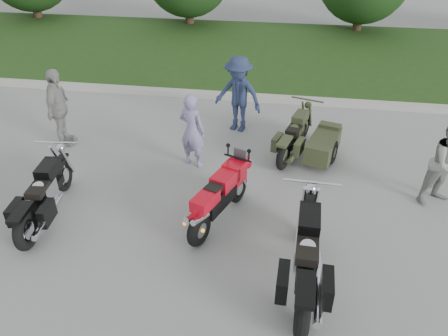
# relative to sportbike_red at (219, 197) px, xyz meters

# --- Properties ---
(ground) EXTENTS (80.00, 80.00, 0.00)m
(ground) POSITION_rel_sportbike_red_xyz_m (-0.41, -0.60, -0.54)
(ground) COLOR #989893
(ground) RESTS_ON ground
(curb) EXTENTS (60.00, 0.30, 0.15)m
(curb) POSITION_rel_sportbike_red_xyz_m (-0.41, 5.40, -0.46)
(curb) COLOR #B3B0A8
(curb) RESTS_ON ground
(grass_strip) EXTENTS (60.00, 8.00, 0.14)m
(grass_strip) POSITION_rel_sportbike_red_xyz_m (-0.41, 9.55, -0.47)
(grass_strip) COLOR #2F501B
(grass_strip) RESTS_ON ground
(sportbike_red) EXTENTS (0.84, 1.85, 0.92)m
(sportbike_red) POSITION_rel_sportbike_red_xyz_m (0.00, 0.00, 0.00)
(sportbike_red) COLOR black
(sportbike_red) RESTS_ON ground
(cruiser_left) EXTENTS (0.51, 2.29, 0.88)m
(cruiser_left) POSITION_rel_sportbike_red_xyz_m (-2.99, -0.37, -0.09)
(cruiser_left) COLOR black
(cruiser_left) RESTS_ON ground
(cruiser_right) EXTENTS (0.44, 2.55, 0.98)m
(cruiser_right) POSITION_rel_sportbike_red_xyz_m (1.46, -1.24, -0.04)
(cruiser_right) COLOR black
(cruiser_right) RESTS_ON ground
(cruiser_sidecar) EXTENTS (1.39, 2.08, 0.82)m
(cruiser_sidecar) POSITION_rel_sportbike_red_xyz_m (1.58, 2.47, -0.15)
(cruiser_sidecar) COLOR black
(cruiser_sidecar) RESTS_ON ground
(person_stripe) EXTENTS (0.67, 0.56, 1.58)m
(person_stripe) POSITION_rel_sportbike_red_xyz_m (-0.85, 1.83, 0.25)
(person_stripe) COLOR #8B83B3
(person_stripe) RESTS_ON ground
(person_grey) EXTENTS (0.99, 0.92, 1.62)m
(person_grey) POSITION_rel_sportbike_red_xyz_m (3.93, 1.24, 0.27)
(person_grey) COLOR gray
(person_grey) RESTS_ON ground
(person_denim) EXTENTS (1.33, 1.03, 1.81)m
(person_denim) POSITION_rel_sportbike_red_xyz_m (-0.13, 3.57, 0.37)
(person_denim) COLOR navy
(person_denim) RESTS_ON ground
(person_back) EXTENTS (0.57, 1.08, 1.77)m
(person_back) POSITION_rel_sportbike_red_xyz_m (-3.94, 2.25, 0.35)
(person_back) COLOR #9C9C97
(person_back) RESTS_ON ground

